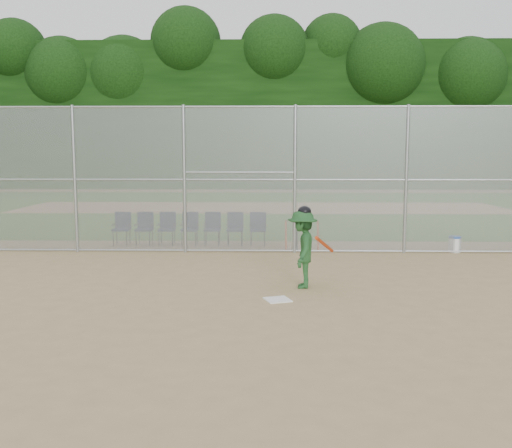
{
  "coord_description": "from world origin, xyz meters",
  "views": [
    {
      "loc": [
        0.27,
        -10.46,
        2.71
      ],
      "look_at": [
        0.0,
        2.5,
        1.1
      ],
      "focal_mm": 40.0,
      "sensor_mm": 36.0,
      "label": 1
    }
  ],
  "objects_px": {
    "batter_at_plate": "(303,248)",
    "water_cooler": "(455,244)",
    "home_plate": "(277,300)",
    "chair_0": "(121,229)"
  },
  "relations": [
    {
      "from": "batter_at_plate",
      "to": "chair_0",
      "type": "relative_size",
      "value": 1.74
    },
    {
      "from": "home_plate",
      "to": "water_cooler",
      "type": "relative_size",
      "value": 0.99
    },
    {
      "from": "home_plate",
      "to": "water_cooler",
      "type": "xyz_separation_m",
      "value": [
        4.97,
        5.27,
        0.22
      ]
    },
    {
      "from": "water_cooler",
      "to": "chair_0",
      "type": "bearing_deg",
      "value": 173.11
    },
    {
      "from": "batter_at_plate",
      "to": "chair_0",
      "type": "bearing_deg",
      "value": 133.26
    },
    {
      "from": "chair_0",
      "to": "water_cooler",
      "type": "bearing_deg",
      "value": -6.89
    },
    {
      "from": "batter_at_plate",
      "to": "water_cooler",
      "type": "height_order",
      "value": "batter_at_plate"
    },
    {
      "from": "water_cooler",
      "to": "home_plate",
      "type": "bearing_deg",
      "value": -133.32
    },
    {
      "from": "water_cooler",
      "to": "chair_0",
      "type": "height_order",
      "value": "chair_0"
    },
    {
      "from": "batter_at_plate",
      "to": "chair_0",
      "type": "distance_m",
      "value": 7.41
    }
  ]
}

